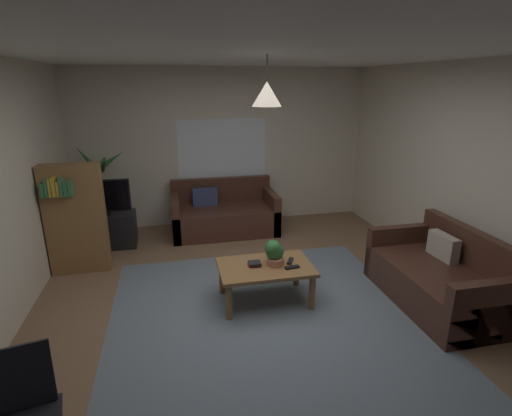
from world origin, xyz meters
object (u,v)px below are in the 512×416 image
object	(u,v)px
couch_right_side	(440,280)
potted_plant_on_table	(274,252)
coffee_table	(265,271)
pendant_lamp	(267,94)
tv_stand	(104,231)
potted_palm_corner	(102,200)
remote_on_table_0	(290,261)
folding_chair	(23,413)
remote_on_table_1	(292,267)
tv	(100,197)
book_on_table_1	(255,263)
book_on_table_0	(254,265)
bookshelf_corner	(75,218)
couch_under_window	(224,215)

from	to	relation	value
couch_right_side	potted_plant_on_table	distance (m)	1.84
coffee_table	pendant_lamp	world-z (taller)	pendant_lamp
coffee_table	couch_right_side	bearing A→B (deg)	-13.05
tv_stand	potted_palm_corner	bearing A→B (deg)	96.41
remote_on_table_0	folding_chair	size ratio (longest dim) A/B	0.18
remote_on_table_1	tv	world-z (taller)	tv
couch_right_side	pendant_lamp	xyz separation A→B (m)	(-1.86, 0.43, 1.95)
folding_chair	pendant_lamp	bearing A→B (deg)	42.57
couch_right_side	pendant_lamp	world-z (taller)	pendant_lamp
coffee_table	book_on_table_1	size ratio (longest dim) A/B	7.80
book_on_table_1	book_on_table_0	bearing A→B (deg)	96.17
book_on_table_1	potted_plant_on_table	bearing A→B (deg)	-1.62
potted_palm_corner	bookshelf_corner	bearing A→B (deg)	-96.72
coffee_table	remote_on_table_1	distance (m)	0.30
couch_under_window	book_on_table_0	bearing A→B (deg)	-89.17
tv	folding_chair	xyz separation A→B (m)	(0.10, -3.68, -0.26)
couch_right_side	remote_on_table_1	size ratio (longest dim) A/B	9.78
folding_chair	book_on_table_1	bearing A→B (deg)	44.74
coffee_table	tv_stand	world-z (taller)	tv_stand
tv	potted_palm_corner	bearing A→B (deg)	96.10
remote_on_table_1	coffee_table	bearing A→B (deg)	57.60
book_on_table_1	tv	distance (m)	2.70
couch_under_window	tv_stand	distance (m)	1.83
couch_under_window	potted_plant_on_table	size ratio (longest dim) A/B	5.85
remote_on_table_1	bookshelf_corner	bearing A→B (deg)	53.54
tv	potted_palm_corner	xyz separation A→B (m)	(-0.05, 0.44, -0.16)
book_on_table_1	tv_stand	bearing A→B (deg)	133.03
remote_on_table_1	potted_plant_on_table	distance (m)	0.25
book_on_table_0	folding_chair	bearing A→B (deg)	-135.12
potted_palm_corner	pendant_lamp	size ratio (longest dim) A/B	3.08
couch_under_window	bookshelf_corner	bearing A→B (deg)	-153.22
remote_on_table_1	potted_plant_on_table	size ratio (longest dim) A/B	0.56
remote_on_table_0	potted_plant_on_table	xyz separation A→B (m)	(-0.19, -0.02, 0.14)
potted_plant_on_table	tv_stand	distance (m)	2.88
couch_under_window	tv_stand	xyz separation A→B (m)	(-1.81, -0.25, -0.02)
remote_on_table_1	pendant_lamp	distance (m)	1.81
book_on_table_0	tv	size ratio (longest dim) A/B	0.17
book_on_table_0	book_on_table_1	xyz separation A→B (m)	(0.00, -0.01, 0.02)
tv_stand	couch_under_window	bearing A→B (deg)	7.74
potted_plant_on_table	tv_stand	bearing A→B (deg)	136.14
pendant_lamp	potted_palm_corner	bearing A→B (deg)	129.81
couch_right_side	book_on_table_0	bearing A→B (deg)	-103.02
remote_on_table_1	tv	distance (m)	3.08
bookshelf_corner	book_on_table_1	bearing A→B (deg)	-30.88
remote_on_table_0	bookshelf_corner	bearing A→B (deg)	0.35
remote_on_table_1	potted_plant_on_table	xyz separation A→B (m)	(-0.16, 0.14, 0.14)
remote_on_table_1	potted_palm_corner	size ratio (longest dim) A/B	0.11
book_on_table_1	bookshelf_corner	size ratio (longest dim) A/B	0.09
book_on_table_0	remote_on_table_0	xyz separation A→B (m)	(0.41, 0.00, 0.00)
couch_under_window	pendant_lamp	world-z (taller)	pendant_lamp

